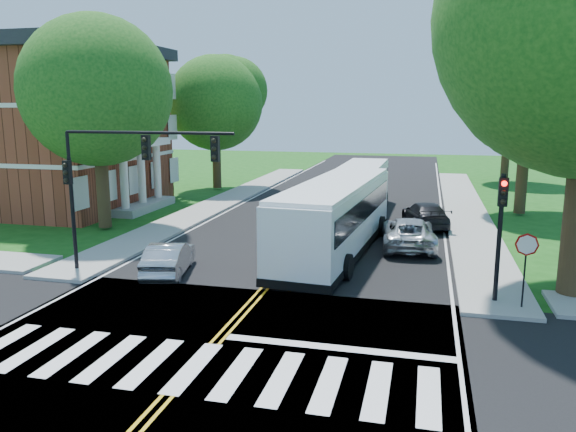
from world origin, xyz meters
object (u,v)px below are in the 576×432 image
(bus_follow, at_px, (359,189))
(dark_sedan, at_px, (425,215))
(signal_nw, at_px, (121,168))
(signal_ne, at_px, (501,221))
(bus_lead, at_px, (336,216))
(hatchback, at_px, (169,258))
(suv, at_px, (409,233))

(bus_follow, xyz_separation_m, dark_sedan, (4.09, -2.66, -0.92))
(signal_nw, xyz_separation_m, signal_ne, (14.06, 0.01, -1.41))
(signal_nw, height_order, signal_ne, signal_nw)
(bus_lead, distance_m, bus_follow, 9.60)
(signal_ne, height_order, hatchback, signal_ne)
(bus_follow, height_order, dark_sedan, bus_follow)
(hatchback, height_order, suv, suv)
(signal_ne, height_order, suv, signal_ne)
(hatchback, height_order, dark_sedan, dark_sedan)
(bus_lead, bearing_deg, signal_ne, 143.61)
(signal_ne, distance_m, suv, 8.40)
(bus_lead, height_order, hatchback, bus_lead)
(signal_ne, xyz_separation_m, suv, (-3.19, 7.45, -2.22))
(bus_follow, relative_size, suv, 2.27)
(signal_nw, xyz_separation_m, dark_sedan, (11.63, 12.56, -3.66))
(signal_nw, bearing_deg, dark_sedan, 47.22)
(signal_nw, bearing_deg, bus_follow, 63.66)
(bus_lead, relative_size, bus_follow, 1.10)
(hatchback, xyz_separation_m, dark_sedan, (10.05, 11.99, 0.04))
(suv, bearing_deg, bus_lead, 25.07)
(bus_follow, bearing_deg, dark_sedan, 147.94)
(bus_lead, xyz_separation_m, hatchback, (-6.02, -5.05, -1.10))
(hatchback, distance_m, dark_sedan, 15.64)
(signal_nw, distance_m, hatchback, 4.06)
(suv, bearing_deg, bus_follow, -71.04)
(bus_lead, height_order, suv, bus_lead)
(bus_lead, bearing_deg, bus_follow, -85.00)
(hatchback, distance_m, suv, 11.56)
(dark_sedan, bearing_deg, signal_ne, 87.92)
(signal_ne, distance_m, bus_follow, 16.60)
(signal_ne, relative_size, dark_sedan, 0.91)
(bus_lead, height_order, dark_sedan, bus_lead)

